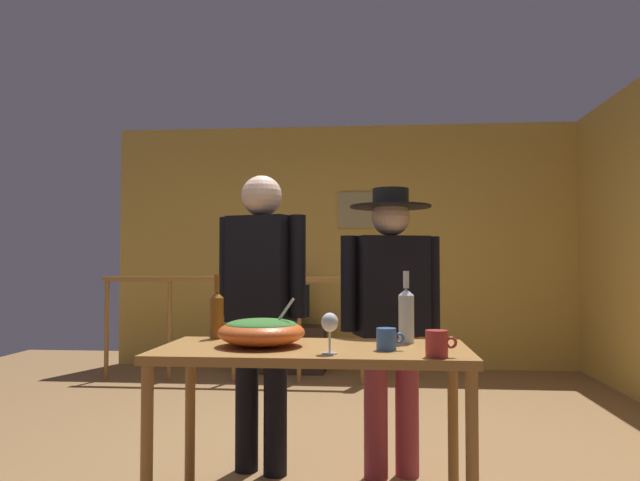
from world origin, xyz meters
The scene contains 15 objects.
ground_plane centered at (0.00, 0.00, 0.00)m, with size 8.61×8.61×0.00m, color olive.
back_wall centered at (0.00, 3.31, 1.36)m, with size 5.21×0.10×2.72m, color gold.
framed_picture centered at (0.17, 3.25, 1.76)m, with size 0.46×0.03×0.40m, color tan.
stair_railing centered at (-0.57, 2.38, 0.67)m, with size 2.70×0.10×1.08m.
tv_console centered at (-0.63, 2.96, 0.25)m, with size 0.90×0.40×0.49m, color #38281E.
flat_screen_tv centered at (-0.63, 2.93, 0.75)m, with size 0.56×0.12×0.44m.
serving_table centered at (0.08, -0.87, 0.71)m, with size 1.37×0.66×0.79m.
salad_bowl centered at (-0.16, -0.87, 0.86)m, with size 0.39×0.39×0.22m.
wine_glass centered at (0.16, -1.07, 0.92)m, with size 0.07×0.07×0.17m.
wine_bottle_clear centered at (0.49, -0.70, 0.93)m, with size 0.07×0.07×0.34m.
wine_bottle_amber centered at (-0.43, -0.62, 0.92)m, with size 0.07×0.07×0.32m.
mug_red centered at (0.59, -1.13, 0.85)m, with size 0.12×0.09×0.11m.
mug_blue centered at (0.40, -0.95, 0.84)m, with size 0.12×0.08×0.09m.
person_standing_left centered at (-0.29, -0.19, 0.98)m, with size 0.52×0.31×1.66m.
person_standing_right centered at (0.44, -0.19, 0.94)m, with size 0.55×0.45×1.58m.
Camera 1 is at (0.35, -3.57, 1.17)m, focal length 34.19 mm.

